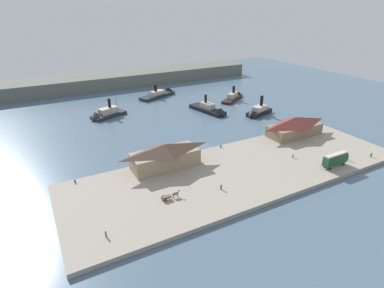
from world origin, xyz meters
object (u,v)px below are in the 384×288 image
at_px(pedestrian_walking_west, 371,155).
at_px(pedestrian_standing_center, 221,187).
at_px(pedestrian_walking_east, 106,234).
at_px(ferry_mid_harbor, 162,94).
at_px(mooring_post_center_east, 221,146).
at_px(ferry_shed_east_terminal, 165,155).
at_px(pedestrian_near_east_shed, 348,158).
at_px(ferry_approaching_east, 211,110).
at_px(horse_cart, 170,196).
at_px(ferry_outer_harbor, 234,97).
at_px(pedestrian_near_cart, 293,156).
at_px(street_tram, 335,159).
at_px(mooring_post_center_west, 75,181).
at_px(ferry_departing_north, 258,112).
at_px(ferry_shed_central_terminal, 295,126).
at_px(mooring_post_west, 311,124).
at_px(ferry_approaching_west, 105,115).

height_order(pedestrian_walking_west, pedestrian_standing_center, pedestrian_standing_center).
height_order(pedestrian_walking_east, ferry_mid_harbor, ferry_mid_harbor).
xyz_separation_m(mooring_post_center_east, ferry_mid_harbor, (10.23, 78.38, -0.48)).
height_order(ferry_shed_east_terminal, pedestrian_near_east_shed, ferry_shed_east_terminal).
bearing_deg(ferry_approaching_east, ferry_mid_harbor, 102.79).
relative_size(horse_cart, ferry_outer_harbor, 0.27).
xyz_separation_m(ferry_shed_east_terminal, pedestrian_near_cart, (40.50, -15.09, -3.27)).
xyz_separation_m(street_tram, pedestrian_standing_center, (-39.45, 5.90, -1.84)).
relative_size(horse_cart, pedestrian_near_cart, 3.58).
relative_size(pedestrian_near_east_shed, mooring_post_center_west, 1.96).
relative_size(ferry_shed_east_terminal, mooring_post_center_east, 24.16).
relative_size(street_tram, pedestrian_standing_center, 5.53).
relative_size(pedestrian_walking_west, ferry_departing_north, 0.10).
bearing_deg(ferry_approaching_east, ferry_shed_east_terminal, -135.79).
relative_size(ferry_shed_central_terminal, ferry_mid_harbor, 0.87).
distance_m(mooring_post_west, ferry_approaching_east, 46.66).
xyz_separation_m(ferry_shed_east_terminal, ferry_approaching_east, (43.03, 41.86, -3.80)).
distance_m(ferry_shed_central_terminal, mooring_post_west, 15.47).
distance_m(pedestrian_walking_east, mooring_post_west, 99.14).
xyz_separation_m(ferry_mid_harbor, ferry_departing_north, (27.02, -53.83, 0.50)).
xyz_separation_m(mooring_post_west, ferry_approaching_west, (-74.94, 55.69, -0.17)).
height_order(pedestrian_near_cart, ferry_departing_north, ferry_departing_north).
relative_size(mooring_post_west, ferry_outer_harbor, 0.04).
height_order(mooring_post_west, ferry_approaching_west, ferry_approaching_west).
distance_m(ferry_shed_east_terminal, mooring_post_center_east, 24.21).
bearing_deg(pedestrian_standing_center, pedestrian_near_cart, 8.27).
height_order(pedestrian_near_east_shed, ferry_outer_harbor, ferry_outer_harbor).
bearing_deg(mooring_post_center_east, ferry_shed_east_terminal, -171.04).
bearing_deg(pedestrian_walking_east, pedestrian_near_cart, 7.51).
height_order(street_tram, pedestrian_near_east_shed, street_tram).
xyz_separation_m(horse_cart, ferry_approaching_east, (49.12, 58.97, -0.78)).
relative_size(pedestrian_near_cart, pedestrian_walking_west, 0.94).
bearing_deg(ferry_mid_harbor, pedestrian_walking_west, -74.34).
xyz_separation_m(mooring_post_west, ferry_outer_harbor, (-2.91, 52.67, -0.35)).
relative_size(pedestrian_near_cart, ferry_approaching_east, 0.06).
bearing_deg(mooring_post_center_west, pedestrian_walking_east, -85.33).
distance_m(ferry_shed_east_terminal, ferry_shed_central_terminal, 55.68).
bearing_deg(ferry_shed_central_terminal, mooring_post_west, 15.96).
xyz_separation_m(street_tram, horse_cart, (-53.88, 8.56, -1.67)).
relative_size(ferry_shed_east_terminal, ferry_approaching_east, 0.93).
bearing_deg(ferry_shed_east_terminal, pedestrian_near_east_shed, -24.26).
relative_size(ferry_shed_east_terminal, ferry_outer_harbor, 1.06).
relative_size(pedestrian_walking_west, ferry_approaching_west, 0.09).
bearing_deg(ferry_departing_north, ferry_approaching_west, 154.49).
relative_size(ferry_shed_central_terminal, pedestrian_near_east_shed, 12.54).
bearing_deg(ferry_shed_east_terminal, mooring_post_center_west, 172.49).
bearing_deg(pedestrian_near_east_shed, pedestrian_walking_west, -13.54).
bearing_deg(ferry_mid_harbor, ferry_shed_east_terminal, -112.43).
bearing_deg(mooring_post_west, pedestrian_walking_west, -100.33).
bearing_deg(pedestrian_walking_east, mooring_post_center_east, 29.42).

